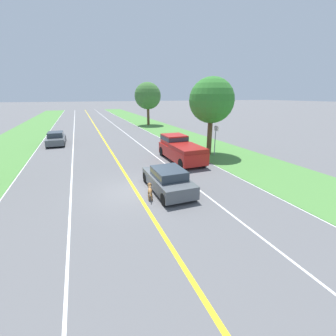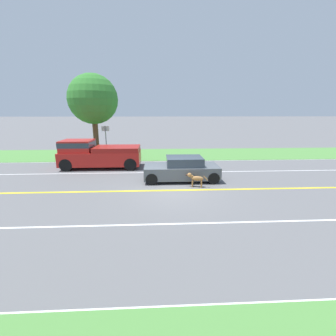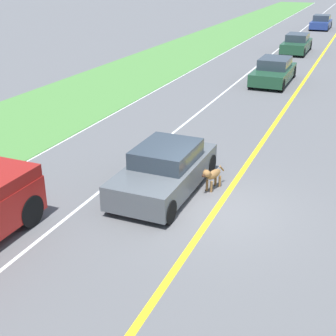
{
  "view_description": "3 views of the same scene",
  "coord_description": "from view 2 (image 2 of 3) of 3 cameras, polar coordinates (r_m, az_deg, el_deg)",
  "views": [
    {
      "loc": [
        -2.62,
        -11.77,
        5.29
      ],
      "look_at": [
        1.94,
        -0.14,
        1.22
      ],
      "focal_mm": 24.0,
      "sensor_mm": 36.0,
      "label": 1
    },
    {
      "loc": [
        -10.69,
        0.85,
        3.84
      ],
      "look_at": [
        1.42,
        0.24,
        0.82
      ],
      "focal_mm": 24.0,
      "sensor_mm": 36.0,
      "label": 2
    },
    {
      "loc": [
        -3.17,
        10.85,
        6.13
      ],
      "look_at": [
        1.38,
        0.11,
        1.06
      ],
      "focal_mm": 50.0,
      "sensor_mm": 36.0,
      "label": 3
    }
  ],
  "objects": [
    {
      "name": "lane_dash_same_dir",
      "position": [
        14.72,
        0.51,
        -1.09
      ],
      "size": [
        0.1,
        160.0,
        0.01
      ],
      "primitive_type": "cube",
      "color": "white",
      "rests_on": "ground"
    },
    {
      "name": "lane_edge_line_right",
      "position": [
        18.12,
        -0.14,
        1.79
      ],
      "size": [
        0.14,
        160.0,
        0.01
      ],
      "primitive_type": "cube",
      "color": "white",
      "rests_on": "ground"
    },
    {
      "name": "centre_divider_line",
      "position": [
        11.39,
        1.56,
        -5.68
      ],
      "size": [
        0.18,
        160.0,
        0.01
      ],
      "primitive_type": "cube",
      "color": "yellow",
      "rests_on": "ground"
    },
    {
      "name": "roadside_tree_right_near",
      "position": [
        19.8,
        -18.49,
        16.16
      ],
      "size": [
        3.95,
        3.95,
        6.83
      ],
      "color": "brown",
      "rests_on": "ground"
    },
    {
      "name": "ground_plane",
      "position": [
        11.39,
        1.56,
        -5.69
      ],
      "size": [
        400.0,
        400.0,
        0.0
      ],
      "primitive_type": "plane",
      "color": "#5B5B5E"
    },
    {
      "name": "lane_edge_line_left",
      "position": [
        5.39,
        8.26,
        -31.52
      ],
      "size": [
        0.14,
        160.0,
        0.01
      ],
      "primitive_type": "cube",
      "color": "white",
      "rests_on": "ground"
    },
    {
      "name": "grass_verge_right",
      "position": [
        21.06,
        -0.53,
        3.54
      ],
      "size": [
        6.0,
        160.0,
        0.03
      ],
      "primitive_type": "cube",
      "color": "#4C843D",
      "rests_on": "ground"
    },
    {
      "name": "lane_dash_oncoming",
      "position": [
        8.19,
        3.49,
        -13.93
      ],
      "size": [
        0.1,
        160.0,
        0.01
      ],
      "primitive_type": "cube",
      "color": "white",
      "rests_on": "ground"
    },
    {
      "name": "street_sign",
      "position": [
        19.82,
        -15.48,
        7.35
      ],
      "size": [
        0.11,
        0.64,
        2.75
      ],
      "color": "gray",
      "rests_on": "ground"
    },
    {
      "name": "ego_car",
      "position": [
        12.94,
        3.53,
        -0.31
      ],
      "size": [
        1.89,
        4.22,
        1.37
      ],
      "color": "#51565B",
      "rests_on": "ground"
    },
    {
      "name": "dog",
      "position": [
        11.86,
        6.93,
        -2.58
      ],
      "size": [
        0.43,
        1.16,
        0.77
      ],
      "rotation": [
        0.0,
        0.0,
        -0.25
      ],
      "color": "olive",
      "rests_on": "ground"
    },
    {
      "name": "pickup_truck",
      "position": [
        16.54,
        -17.48,
        3.47
      ],
      "size": [
        2.14,
        5.43,
        1.97
      ],
      "color": "red",
      "rests_on": "ground"
    }
  ]
}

